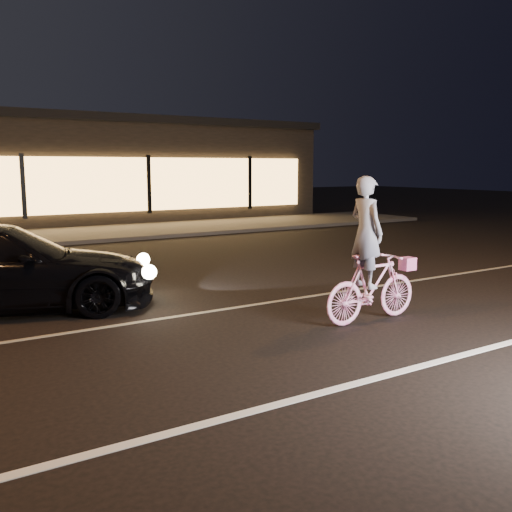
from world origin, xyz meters
TOP-DOWN VIEW (x-y plane):
  - ground at (0.00, 0.00)m, footprint 90.00×90.00m
  - lane_stripe_near at (0.00, -1.50)m, footprint 60.00×0.12m
  - lane_stripe_far at (0.00, 2.00)m, footprint 60.00×0.10m
  - sidewalk at (0.00, 13.00)m, footprint 30.00×4.00m
  - storefront at (0.00, 18.97)m, footprint 25.40×8.42m
  - cyclist at (2.07, 0.24)m, footprint 1.69×0.58m

SIDE VIEW (x-z plane):
  - ground at x=0.00m, z-range 0.00..0.00m
  - lane_stripe_near at x=0.00m, z-range 0.00..0.01m
  - lane_stripe_far at x=0.00m, z-range 0.00..0.01m
  - sidewalk at x=0.00m, z-range 0.00..0.12m
  - cyclist at x=2.07m, z-range -0.31..1.82m
  - storefront at x=0.00m, z-range 0.05..4.25m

